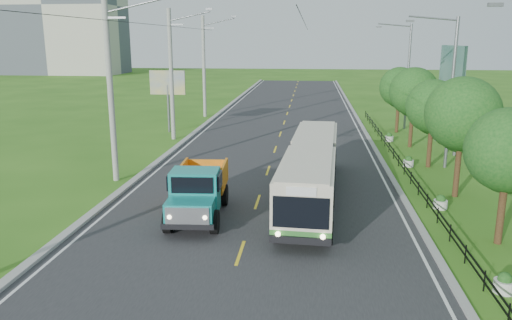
% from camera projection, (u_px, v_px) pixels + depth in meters
% --- Properties ---
extents(ground, '(240.00, 240.00, 0.00)m').
position_uv_depth(ground, '(240.00, 253.00, 18.45)').
color(ground, '#2F6417').
rests_on(ground, ground).
extents(road, '(14.00, 120.00, 0.02)m').
position_uv_depth(road, '(277.00, 144.00, 37.77)').
color(road, '#28282B').
rests_on(road, ground).
extents(curb_left, '(0.40, 120.00, 0.15)m').
position_uv_depth(curb_left, '(184.00, 141.00, 38.51)').
color(curb_left, '#9E9E99').
rests_on(curb_left, ground).
extents(curb_right, '(0.30, 120.00, 0.10)m').
position_uv_depth(curb_right, '(373.00, 145.00, 37.00)').
color(curb_right, '#9E9E99').
rests_on(curb_right, ground).
extents(edge_line_left, '(0.12, 120.00, 0.00)m').
position_uv_depth(edge_line_left, '(191.00, 142.00, 38.47)').
color(edge_line_left, silver).
rests_on(edge_line_left, road).
extents(edge_line_right, '(0.12, 120.00, 0.00)m').
position_uv_depth(edge_line_right, '(366.00, 146.00, 37.06)').
color(edge_line_right, silver).
rests_on(edge_line_right, road).
extents(centre_dash, '(0.12, 2.20, 0.00)m').
position_uv_depth(centre_dash, '(240.00, 253.00, 18.44)').
color(centre_dash, yellow).
rests_on(centre_dash, road).
extents(railing_right, '(0.04, 40.00, 0.60)m').
position_uv_depth(railing_right, '(399.00, 162.00, 31.05)').
color(railing_right, black).
rests_on(railing_right, ground).
extents(pole_near, '(3.51, 0.32, 10.00)m').
position_uv_depth(pole_near, '(111.00, 89.00, 26.82)').
color(pole_near, gray).
rests_on(pole_near, ground).
extents(pole_mid, '(3.51, 0.32, 10.00)m').
position_uv_depth(pole_mid, '(172.00, 74.00, 38.41)').
color(pole_mid, gray).
rests_on(pole_mid, ground).
extents(pole_far, '(3.51, 0.32, 10.00)m').
position_uv_depth(pole_far, '(204.00, 66.00, 50.01)').
color(pole_far, gray).
rests_on(pole_far, ground).
extents(tree_second, '(3.18, 3.26, 5.30)m').
position_uv_depth(tree_second, '(508.00, 154.00, 18.64)').
color(tree_second, '#382314').
rests_on(tree_second, ground).
extents(tree_third, '(3.60, 3.62, 6.00)m').
position_uv_depth(tree_third, '(463.00, 118.00, 24.33)').
color(tree_third, '#382314').
rests_on(tree_third, ground).
extents(tree_fourth, '(3.24, 3.31, 5.40)m').
position_uv_depth(tree_fourth, '(433.00, 109.00, 30.22)').
color(tree_fourth, '#382314').
rests_on(tree_fourth, ground).
extents(tree_fifth, '(3.48, 3.52, 5.80)m').
position_uv_depth(tree_fifth, '(414.00, 94.00, 35.95)').
color(tree_fifth, '#382314').
rests_on(tree_fifth, ground).
extents(tree_back, '(3.30, 3.36, 5.50)m').
position_uv_depth(tree_back, '(400.00, 89.00, 41.80)').
color(tree_back, '#382314').
rests_on(tree_back, ground).
extents(streetlight_mid, '(3.02, 0.20, 9.07)m').
position_uv_depth(streetlight_mid, '(449.00, 88.00, 29.69)').
color(streetlight_mid, slate).
rests_on(streetlight_mid, ground).
extents(streetlight_far, '(3.02, 0.20, 9.07)m').
position_uv_depth(streetlight_far, '(406.00, 73.00, 43.22)').
color(streetlight_far, slate).
rests_on(streetlight_far, ground).
extents(planter_front, '(0.64, 0.64, 0.67)m').
position_uv_depth(planter_front, '(504.00, 284.00, 15.53)').
color(planter_front, silver).
rests_on(planter_front, ground).
extents(planter_near, '(0.64, 0.64, 0.67)m').
position_uv_depth(planter_near, '(440.00, 203.00, 23.26)').
color(planter_near, silver).
rests_on(planter_near, ground).
extents(planter_mid, '(0.64, 0.64, 0.67)m').
position_uv_depth(planter_mid, '(408.00, 162.00, 30.99)').
color(planter_mid, silver).
rests_on(planter_mid, ground).
extents(planter_far, '(0.64, 0.64, 0.67)m').
position_uv_depth(planter_far, '(389.00, 138.00, 38.72)').
color(planter_far, silver).
rests_on(planter_far, ground).
extents(billboard_left, '(3.00, 0.20, 5.20)m').
position_uv_depth(billboard_left, '(168.00, 87.00, 41.73)').
color(billboard_left, slate).
rests_on(billboard_left, ground).
extents(billboard_right, '(0.24, 6.00, 7.30)m').
position_uv_depth(billboard_right, '(451.00, 74.00, 35.21)').
color(billboard_right, slate).
rests_on(billboard_right, ground).
extents(apartment_near, '(28.00, 14.00, 30.00)m').
position_uv_depth(apartment_near, '(57.00, 6.00, 112.53)').
color(apartment_near, '#B7B2A3').
rests_on(apartment_near, ground).
extents(apartment_far, '(24.00, 14.00, 26.00)m').
position_uv_depth(apartment_far, '(17.00, 20.00, 139.81)').
color(apartment_far, '#B7B2A3').
rests_on(apartment_far, ground).
extents(bus, '(3.03, 14.09, 2.70)m').
position_uv_depth(bus, '(312.00, 167.00, 24.48)').
color(bus, '#32742E').
rests_on(bus, ground).
extents(dump_truck, '(2.51, 5.73, 2.36)m').
position_uv_depth(dump_truck, '(198.00, 188.00, 21.94)').
color(dump_truck, teal).
rests_on(dump_truck, ground).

